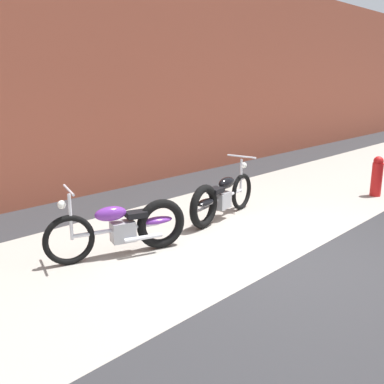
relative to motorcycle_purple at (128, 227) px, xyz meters
name	(u,v)px	position (x,y,z in m)	size (l,w,h in m)	color
ground_plane	(290,263)	(1.29, -1.80, -0.40)	(80.00, 80.00, 0.00)	#2D2D30
sidewalk_slab	(195,232)	(1.29, -0.05, -0.40)	(36.00, 3.50, 0.01)	#9E998E
brick_building_wall	(69,71)	(1.29, 3.40, 2.12)	(36.00, 0.50, 5.04)	brown
motorcycle_purple	(128,227)	(0.00, 0.00, 0.00)	(1.93, 0.88, 1.03)	black
motorcycle_black	(219,198)	(2.02, 0.07, 0.00)	(2.00, 0.62, 1.03)	black
fire_hydrant	(377,176)	(5.54, -1.23, 0.03)	(0.22, 0.22, 0.84)	red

